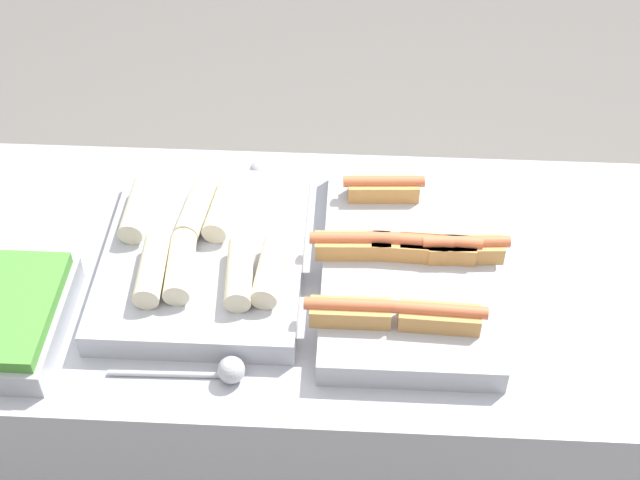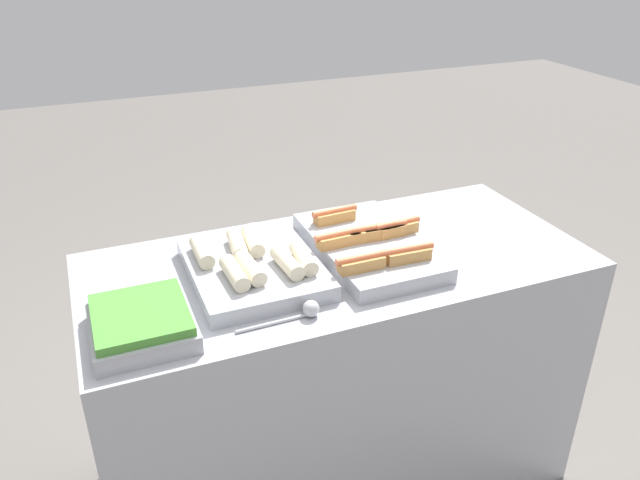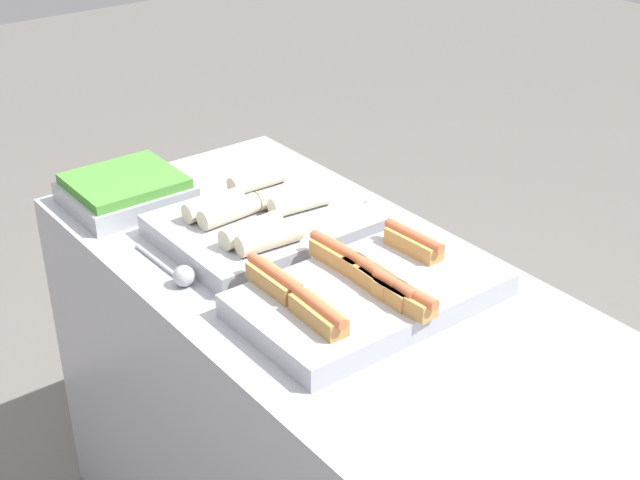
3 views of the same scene
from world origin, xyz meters
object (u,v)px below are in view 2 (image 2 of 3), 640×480
object	(u,v)px
tray_wraps	(253,266)
tray_side_front	(142,323)
serving_spoon_far	(249,231)
serving_spoon_near	(305,311)
tray_hotdogs	(369,244)

from	to	relation	value
tray_wraps	tray_side_front	world-z (taller)	tray_wraps
tray_side_front	serving_spoon_far	distance (m)	0.60
tray_wraps	serving_spoon_near	bearing A→B (deg)	-75.94
tray_hotdogs	serving_spoon_far	bearing A→B (deg)	140.18
serving_spoon_near	tray_wraps	bearing A→B (deg)	104.06
tray_wraps	serving_spoon_near	xyz separation A→B (m)	(0.06, -0.26, -0.02)
tray_hotdogs	tray_side_front	world-z (taller)	tray_hotdogs
serving_spoon_near	serving_spoon_far	size ratio (longest dim) A/B	1.03
tray_wraps	serving_spoon_far	world-z (taller)	tray_wraps
serving_spoon_near	serving_spoon_far	world-z (taller)	same
tray_hotdogs	tray_wraps	world-z (taller)	tray_hotdogs
tray_side_front	tray_hotdogs	bearing A→B (deg)	13.29
tray_hotdogs	serving_spoon_near	bearing A→B (deg)	-141.01
serving_spoon_near	tray_hotdogs	bearing A→B (deg)	38.99
tray_hotdogs	tray_wraps	bearing A→B (deg)	179.64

